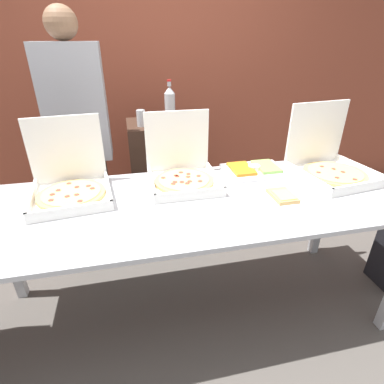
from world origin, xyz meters
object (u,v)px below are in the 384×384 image
at_px(pizza_box_near_left, 182,171).
at_px(soda_can_silver, 141,118).
at_px(pizza_box_far_left, 70,183).
at_px(soda_bottle, 170,103).
at_px(paper_plate_front_left, 282,197).
at_px(pizza_box_near_right, 330,163).
at_px(veggie_tray, 254,170).
at_px(person_guest_cap, 82,146).

distance_m(pizza_box_near_left, soda_can_silver, 0.72).
bearing_deg(pizza_box_near_left, soda_can_silver, 105.76).
xyz_separation_m(pizza_box_far_left, soda_bottle, (0.69, 0.85, 0.25)).
bearing_deg(paper_plate_front_left, pizza_box_near_right, 28.05).
height_order(soda_bottle, soda_can_silver, soda_bottle).
bearing_deg(pizza_box_far_left, pizza_box_near_left, -3.10).
xyz_separation_m(pizza_box_far_left, paper_plate_front_left, (1.14, -0.29, -0.06)).
distance_m(paper_plate_front_left, veggie_tray, 0.36).
xyz_separation_m(pizza_box_near_right, paper_plate_front_left, (-0.44, -0.24, -0.07)).
bearing_deg(paper_plate_front_left, pizza_box_far_left, 165.49).
relative_size(pizza_box_far_left, soda_can_silver, 3.78).
distance_m(pizza_box_near_right, veggie_tray, 0.48).
relative_size(pizza_box_near_left, veggie_tray, 1.09).
distance_m(soda_can_silver, person_guest_cap, 0.48).
bearing_deg(pizza_box_near_right, soda_bottle, 127.32).
bearing_deg(pizza_box_near_left, pizza_box_far_left, -176.86).
bearing_deg(pizza_box_near_right, pizza_box_far_left, 170.91).
xyz_separation_m(pizza_box_near_left, soda_can_silver, (-0.19, 0.67, 0.17)).
relative_size(pizza_box_near_left, paper_plate_front_left, 1.81).
height_order(pizza_box_near_left, veggie_tray, pizza_box_near_left).
distance_m(paper_plate_front_left, soda_bottle, 1.26).
distance_m(paper_plate_front_left, person_guest_cap, 1.40).
height_order(pizza_box_near_right, veggie_tray, pizza_box_near_right).
distance_m(pizza_box_near_right, person_guest_cap, 1.67).
height_order(veggie_tray, soda_bottle, soda_bottle).
bearing_deg(pizza_box_near_right, person_guest_cap, 152.09).
relative_size(paper_plate_front_left, soda_bottle, 0.73).
bearing_deg(soda_can_silver, pizza_box_near_right, -34.06).
bearing_deg(person_guest_cap, soda_bottle, -155.54).
xyz_separation_m(paper_plate_front_left, person_guest_cap, (-1.12, 0.83, 0.10)).
distance_m(pizza_box_far_left, soda_bottle, 1.12).
relative_size(pizza_box_far_left, paper_plate_front_left, 2.04).
distance_m(pizza_box_near_right, pizza_box_near_left, 0.95).
relative_size(pizza_box_near_right, paper_plate_front_left, 2.17).
bearing_deg(veggie_tray, person_guest_cap, 156.82).
distance_m(soda_bottle, person_guest_cap, 0.78).
bearing_deg(person_guest_cap, pizza_box_near_right, 159.06).
relative_size(pizza_box_near_right, pizza_box_far_left, 1.07).
height_order(pizza_box_near_right, pizza_box_near_left, pizza_box_near_right).
height_order(soda_bottle, person_guest_cap, person_guest_cap).
height_order(pizza_box_near_left, paper_plate_front_left, pizza_box_near_left).
bearing_deg(pizza_box_near_right, veggie_tray, 157.72).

